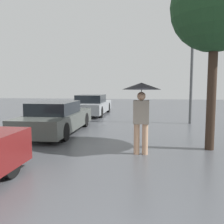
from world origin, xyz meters
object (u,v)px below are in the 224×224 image
object	(u,v)px
parked_car_middle	(56,118)
street_lamp	(192,53)
tree	(215,8)
parked_car_farthest	(92,105)
pedestrian	(141,99)

from	to	relation	value
parked_car_middle	street_lamp	xyz separation A→B (m)	(5.26, 2.92, 2.61)
parked_car_middle	tree	xyz separation A→B (m)	(4.96, -1.78, 3.17)
parked_car_middle	tree	bearing A→B (deg)	-19.71
parked_car_farthest	street_lamp	bearing A→B (deg)	-28.75
pedestrian	parked_car_middle	size ratio (longest dim) A/B	0.41
parked_car_middle	pedestrian	bearing A→B (deg)	-38.64
parked_car_farthest	tree	distance (m)	9.52
pedestrian	tree	size ratio (longest dim) A/B	0.37
pedestrian	parked_car_farthest	bearing A→B (deg)	110.23
parked_car_farthest	tree	bearing A→B (deg)	-57.07
street_lamp	parked_car_farthest	bearing A→B (deg)	151.25
parked_car_farthest	street_lamp	size ratio (longest dim) A/B	0.94
parked_car_middle	tree	distance (m)	6.15
pedestrian	parked_car_middle	world-z (taller)	pedestrian
parked_car_middle	street_lamp	bearing A→B (deg)	29.05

